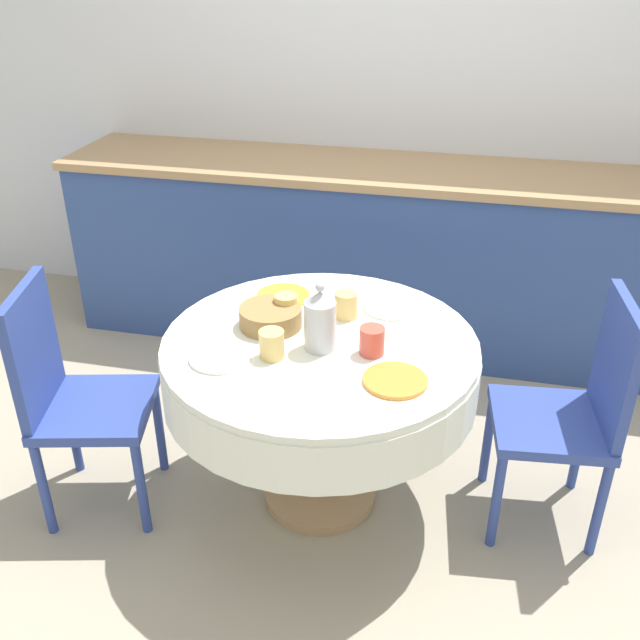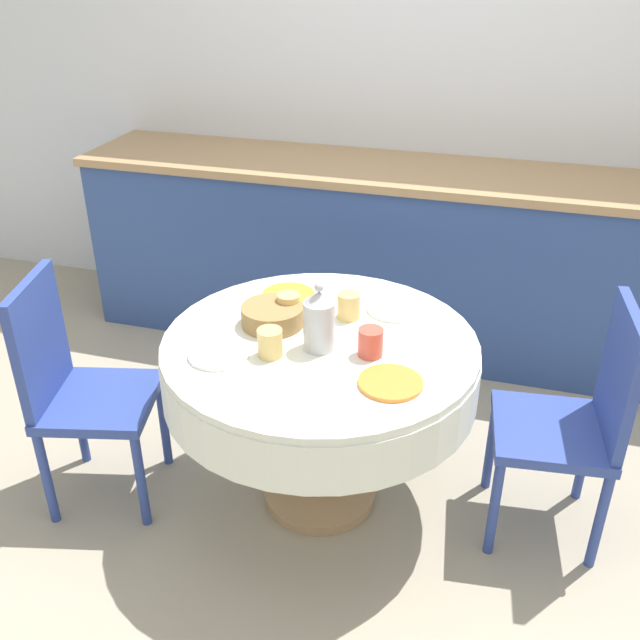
# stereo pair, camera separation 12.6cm
# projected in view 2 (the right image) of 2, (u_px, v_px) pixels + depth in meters

# --- Properties ---
(ground_plane) EXTENTS (12.00, 12.00, 0.00)m
(ground_plane) POSITION_uv_depth(u_px,v_px,m) (320.00, 495.00, 2.84)
(ground_plane) COLOR #9E937F
(wall_back) EXTENTS (7.00, 0.05, 2.60)m
(wall_back) POSITION_uv_depth(u_px,v_px,m) (412.00, 83.00, 3.63)
(wall_back) COLOR silver
(wall_back) RESTS_ON ground_plane
(kitchen_counter) EXTENTS (3.24, 0.64, 0.96)m
(kitchen_counter) POSITION_uv_depth(u_px,v_px,m) (392.00, 256.00, 3.74)
(kitchen_counter) COLOR #2D4784
(kitchen_counter) RESTS_ON ground_plane
(dining_table) EXTENTS (1.13, 1.13, 0.72)m
(dining_table) POSITION_uv_depth(u_px,v_px,m) (320.00, 371.00, 2.56)
(dining_table) COLOR tan
(dining_table) RESTS_ON ground_plane
(chair_left) EXTENTS (0.44, 0.44, 0.93)m
(chair_left) POSITION_uv_depth(u_px,v_px,m) (578.00, 416.00, 2.46)
(chair_left) COLOR #2D428E
(chair_left) RESTS_ON ground_plane
(chair_right) EXTENTS (0.48, 0.48, 0.93)m
(chair_right) POSITION_uv_depth(u_px,v_px,m) (76.00, 383.00, 2.63)
(chair_right) COLOR #2D428E
(chair_right) RESTS_ON ground_plane
(plate_near_left) EXTENTS (0.21, 0.21, 0.01)m
(plate_near_left) POSITION_uv_depth(u_px,v_px,m) (219.00, 354.00, 2.40)
(plate_near_left) COLOR white
(plate_near_left) RESTS_ON dining_table
(cup_near_left) EXTENTS (0.09, 0.09, 0.10)m
(cup_near_left) POSITION_uv_depth(u_px,v_px,m) (270.00, 343.00, 2.38)
(cup_near_left) COLOR #DBB766
(cup_near_left) RESTS_ON dining_table
(plate_near_right) EXTENTS (0.21, 0.21, 0.01)m
(plate_near_right) POSITION_uv_depth(u_px,v_px,m) (390.00, 383.00, 2.25)
(plate_near_right) COLOR orange
(plate_near_right) RESTS_ON dining_table
(cup_near_right) EXTENTS (0.09, 0.09, 0.10)m
(cup_near_right) POSITION_uv_depth(u_px,v_px,m) (371.00, 342.00, 2.39)
(cup_near_right) COLOR #CC4C3D
(cup_near_right) RESTS_ON dining_table
(plate_far_left) EXTENTS (0.21, 0.21, 0.01)m
(plate_far_left) POSITION_uv_depth(u_px,v_px,m) (288.00, 295.00, 2.79)
(plate_far_left) COLOR yellow
(plate_far_left) RESTS_ON dining_table
(cup_far_left) EXTENTS (0.09, 0.09, 0.10)m
(cup_far_left) POSITION_uv_depth(u_px,v_px,m) (289.00, 307.00, 2.62)
(cup_far_left) COLOR #DBB766
(cup_far_left) RESTS_ON dining_table
(plate_far_right) EXTENTS (0.21, 0.21, 0.01)m
(plate_far_right) POSITION_uv_depth(u_px,v_px,m) (394.00, 309.00, 2.69)
(plate_far_right) COLOR white
(plate_far_right) RESTS_ON dining_table
(cup_far_right) EXTENTS (0.09, 0.09, 0.10)m
(cup_far_right) POSITION_uv_depth(u_px,v_px,m) (349.00, 306.00, 2.62)
(cup_far_right) COLOR #DBB766
(cup_far_right) RESTS_ON dining_table
(coffee_carafe) EXTENTS (0.11, 0.11, 0.25)m
(coffee_carafe) POSITION_uv_depth(u_px,v_px,m) (319.00, 321.00, 2.40)
(coffee_carafe) COLOR #B2B2B7
(coffee_carafe) RESTS_ON dining_table
(bread_basket) EXTENTS (0.23, 0.23, 0.07)m
(bread_basket) POSITION_uv_depth(u_px,v_px,m) (272.00, 315.00, 2.58)
(bread_basket) COLOR olive
(bread_basket) RESTS_ON dining_table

